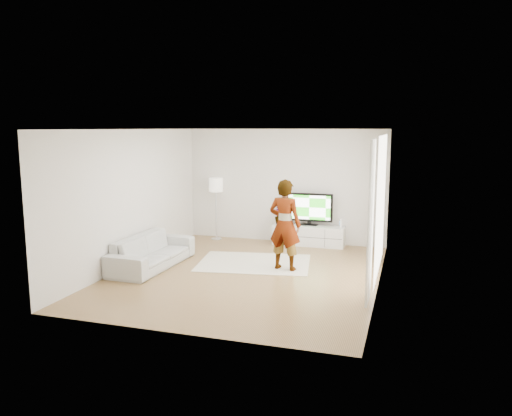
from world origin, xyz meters
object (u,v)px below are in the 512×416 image
(television, at_px, (309,208))
(player, at_px, (285,225))
(sofa, at_px, (152,251))
(media_console, at_px, (309,235))
(floor_lamp, at_px, (216,188))
(rug, at_px, (254,263))

(television, height_order, player, player)
(sofa, bearing_deg, television, -41.59)
(media_console, bearing_deg, player, -91.06)
(media_console, relative_size, player, 0.95)
(television, distance_m, sofa, 3.99)
(player, height_order, floor_lamp, player)
(floor_lamp, bearing_deg, television, 2.22)
(floor_lamp, bearing_deg, rug, -49.60)
(player, xyz_separation_m, sofa, (-2.65, -0.60, -0.60))
(television, distance_m, floor_lamp, 2.43)
(player, distance_m, floor_lamp, 3.23)
(media_console, relative_size, floor_lamp, 1.10)
(television, distance_m, rug, 2.32)
(television, relative_size, sofa, 0.51)
(player, xyz_separation_m, floor_lamp, (-2.35, 2.19, 0.41))
(television, bearing_deg, sofa, -133.04)
(media_console, height_order, television, television)
(television, distance_m, player, 2.28)
(media_console, relative_size, television, 1.54)
(rug, height_order, sofa, sofa)
(media_console, height_order, player, player)
(television, relative_size, rug, 0.49)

